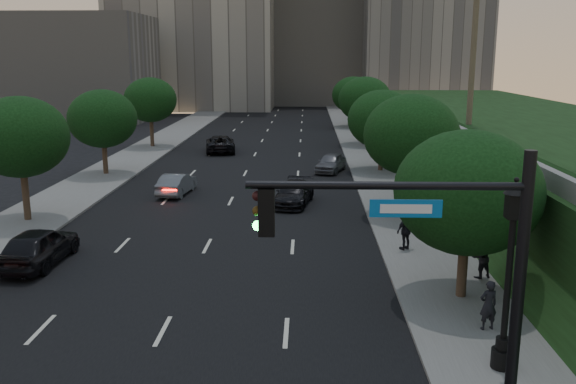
{
  "coord_description": "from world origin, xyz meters",
  "views": [
    {
      "loc": [
        4.61,
        -13.1,
        8.75
      ],
      "look_at": [
        3.92,
        9.74,
        3.6
      ],
      "focal_mm": 38.0,
      "sensor_mm": 36.0,
      "label": 1
    }
  ],
  "objects_px": {
    "pedestrian_a": "(488,305)",
    "sedan_mid_left": "(177,184)",
    "traffic_signal_mast": "(462,314)",
    "sedan_far_left": "(220,144)",
    "sedan_far_right": "(331,163)",
    "sedan_near_left": "(39,246)",
    "pedestrian_b": "(481,257)",
    "street_lamp": "(508,284)",
    "sedan_near_right": "(294,194)",
    "pedestrian_c": "(406,230)"
  },
  "relations": [
    {
      "from": "pedestrian_b",
      "to": "traffic_signal_mast",
      "type": "bearing_deg",
      "value": 53.21
    },
    {
      "from": "traffic_signal_mast",
      "to": "pedestrian_c",
      "type": "xyz_separation_m",
      "value": [
        1.37,
        15.02,
        -2.63
      ]
    },
    {
      "from": "street_lamp",
      "to": "sedan_far_left",
      "type": "distance_m",
      "value": 41.94
    },
    {
      "from": "sedan_mid_left",
      "to": "sedan_far_right",
      "type": "relative_size",
      "value": 1.0
    },
    {
      "from": "traffic_signal_mast",
      "to": "pedestrian_b",
      "type": "xyz_separation_m",
      "value": [
        3.76,
        11.52,
        -2.67
      ]
    },
    {
      "from": "sedan_far_left",
      "to": "sedan_near_right",
      "type": "height_order",
      "value": "sedan_far_left"
    },
    {
      "from": "sedan_near_right",
      "to": "sedan_far_right",
      "type": "distance_m",
      "value": 10.89
    },
    {
      "from": "sedan_near_left",
      "to": "sedan_far_right",
      "type": "xyz_separation_m",
      "value": [
        13.23,
        21.61,
        -0.1
      ]
    },
    {
      "from": "traffic_signal_mast",
      "to": "sedan_far_left",
      "type": "distance_m",
      "value": 45.5
    },
    {
      "from": "traffic_signal_mast",
      "to": "sedan_near_right",
      "type": "bearing_deg",
      "value": 99.21
    },
    {
      "from": "sedan_far_left",
      "to": "sedan_far_right",
      "type": "distance_m",
      "value": 13.68
    },
    {
      "from": "pedestrian_b",
      "to": "pedestrian_c",
      "type": "relative_size",
      "value": 0.95
    },
    {
      "from": "sedan_mid_left",
      "to": "pedestrian_a",
      "type": "distance_m",
      "value": 24.17
    },
    {
      "from": "traffic_signal_mast",
      "to": "pedestrian_c",
      "type": "relative_size",
      "value": 3.91
    },
    {
      "from": "sedan_near_right",
      "to": "pedestrian_a",
      "type": "distance_m",
      "value": 18.33
    },
    {
      "from": "sedan_mid_left",
      "to": "pedestrian_c",
      "type": "distance_m",
      "value": 17.16
    },
    {
      "from": "sedan_far_left",
      "to": "sedan_far_right",
      "type": "bearing_deg",
      "value": 126.96
    },
    {
      "from": "traffic_signal_mast",
      "to": "sedan_near_right",
      "type": "height_order",
      "value": "traffic_signal_mast"
    },
    {
      "from": "sedan_far_right",
      "to": "pedestrian_a",
      "type": "distance_m",
      "value": 27.96
    },
    {
      "from": "sedan_far_left",
      "to": "pedestrian_a",
      "type": "height_order",
      "value": "pedestrian_a"
    },
    {
      "from": "sedan_far_left",
      "to": "sedan_near_right",
      "type": "bearing_deg",
      "value": 100.76
    },
    {
      "from": "pedestrian_a",
      "to": "pedestrian_b",
      "type": "distance_m",
      "value": 4.81
    },
    {
      "from": "sedan_mid_left",
      "to": "pedestrian_b",
      "type": "bearing_deg",
      "value": 141.95
    },
    {
      "from": "pedestrian_a",
      "to": "sedan_far_right",
      "type": "bearing_deg",
      "value": -95.74
    },
    {
      "from": "sedan_near_left",
      "to": "sedan_mid_left",
      "type": "xyz_separation_m",
      "value": [
        3.06,
        13.54,
        -0.13
      ]
    },
    {
      "from": "pedestrian_c",
      "to": "sedan_near_right",
      "type": "bearing_deg",
      "value": -94.44
    },
    {
      "from": "sedan_near_right",
      "to": "traffic_signal_mast",
      "type": "bearing_deg",
      "value": -70.23
    },
    {
      "from": "traffic_signal_mast",
      "to": "pedestrian_a",
      "type": "xyz_separation_m",
      "value": [
        2.69,
        6.83,
        -2.7
      ]
    },
    {
      "from": "sedan_near_right",
      "to": "pedestrian_b",
      "type": "distance_m",
      "value": 14.59
    },
    {
      "from": "sedan_near_right",
      "to": "pedestrian_b",
      "type": "xyz_separation_m",
      "value": [
        7.64,
        -12.42,
        0.32
      ]
    },
    {
      "from": "traffic_signal_mast",
      "to": "sedan_mid_left",
      "type": "height_order",
      "value": "traffic_signal_mast"
    },
    {
      "from": "pedestrian_a",
      "to": "sedan_mid_left",
      "type": "bearing_deg",
      "value": -68.1
    },
    {
      "from": "traffic_signal_mast",
      "to": "pedestrian_b",
      "type": "distance_m",
      "value": 12.41
    },
    {
      "from": "sedan_near_left",
      "to": "pedestrian_b",
      "type": "xyz_separation_m",
      "value": [
        18.25,
        -1.38,
        0.18
      ]
    },
    {
      "from": "sedan_far_right",
      "to": "pedestrian_a",
      "type": "xyz_separation_m",
      "value": [
        3.95,
        -27.68,
        0.25
      ]
    },
    {
      "from": "traffic_signal_mast",
      "to": "street_lamp",
      "type": "relative_size",
      "value": 1.25
    },
    {
      "from": "traffic_signal_mast",
      "to": "street_lamp",
      "type": "distance_m",
      "value": 5.08
    },
    {
      "from": "street_lamp",
      "to": "sedan_far_right",
      "type": "xyz_separation_m",
      "value": [
        -3.65,
        30.15,
        -1.92
      ]
    },
    {
      "from": "sedan_near_left",
      "to": "pedestrian_c",
      "type": "xyz_separation_m",
      "value": [
        15.86,
        2.12,
        0.22
      ]
    },
    {
      "from": "sedan_mid_left",
      "to": "street_lamp",
      "type": "bearing_deg",
      "value": 128.48
    },
    {
      "from": "sedan_far_left",
      "to": "pedestrian_b",
      "type": "bearing_deg",
      "value": 105.58
    },
    {
      "from": "traffic_signal_mast",
      "to": "sedan_far_right",
      "type": "bearing_deg",
      "value": 92.08
    },
    {
      "from": "sedan_near_left",
      "to": "sedan_near_right",
      "type": "bearing_deg",
      "value": -131.54
    },
    {
      "from": "sedan_near_right",
      "to": "pedestrian_c",
      "type": "height_order",
      "value": "pedestrian_c"
    },
    {
      "from": "street_lamp",
      "to": "traffic_signal_mast",
      "type": "bearing_deg",
      "value": -118.76
    },
    {
      "from": "sedan_far_left",
      "to": "pedestrian_a",
      "type": "relative_size",
      "value": 3.37
    },
    {
      "from": "sedan_far_right",
      "to": "pedestrian_b",
      "type": "relative_size",
      "value": 2.48
    },
    {
      "from": "street_lamp",
      "to": "pedestrian_b",
      "type": "xyz_separation_m",
      "value": [
        1.37,
        7.16,
        -1.64
      ]
    },
    {
      "from": "sedan_far_left",
      "to": "sedan_near_right",
      "type": "relative_size",
      "value": 1.19
    },
    {
      "from": "sedan_near_right",
      "to": "street_lamp",
      "type": "bearing_deg",
      "value": -61.68
    }
  ]
}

